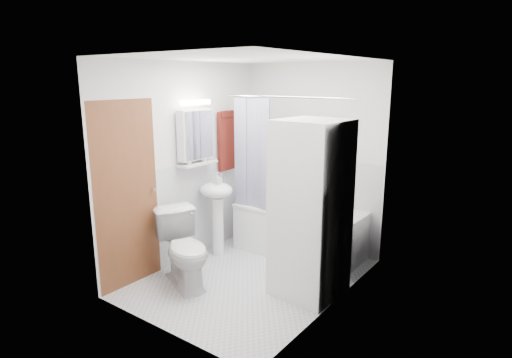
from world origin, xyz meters
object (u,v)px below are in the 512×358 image
Objects in this scene: sink at (217,201)px; bathtub at (299,228)px; washer_dryer at (310,209)px; toilet at (185,250)px.

bathtub is at bearing 37.82° from sink.
bathtub is 1.17m from washer_dryer.
toilet is at bearing -148.36° from washer_dryer.
washer_dryer is at bearing -53.95° from bathtub.
toilet is (-0.57, -1.46, 0.06)m from bathtub.
sink is at bearing 175.88° from washer_dryer.
sink is 1.29× the size of toilet.
washer_dryer is at bearing -7.42° from sink.
washer_dryer reaches higher than bathtub.
sink is 0.57× the size of washer_dryer.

